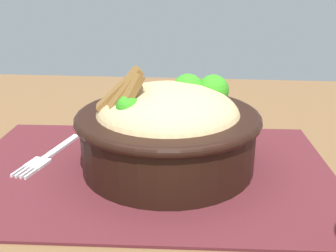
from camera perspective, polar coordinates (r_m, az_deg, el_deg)
The scene contains 4 objects.
table at distance 0.51m, azimuth -5.91°, elevation -12.20°, with size 1.07×0.91×0.74m.
placemat at distance 0.46m, azimuth -3.02°, elevation -6.48°, with size 0.43×0.28×0.00m, color #47191E.
bowl at distance 0.45m, azimuth 0.05°, elevation -0.18°, with size 0.22×0.22×0.12m.
fork at distance 0.51m, azimuth -17.21°, elevation -4.24°, with size 0.04×0.13×0.00m.
Camera 1 is at (-0.09, 0.42, 0.95)m, focal length 41.53 mm.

